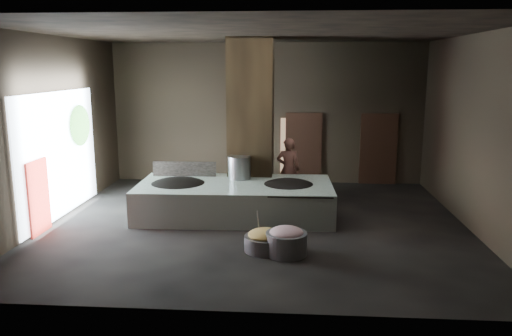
# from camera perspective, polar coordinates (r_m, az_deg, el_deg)

# --- Properties ---
(floor) EXTENTS (10.00, 9.00, 0.10)m
(floor) POSITION_cam_1_polar(r_m,az_deg,el_deg) (12.26, 0.12, -6.52)
(floor) COLOR black
(floor) RESTS_ON ground
(ceiling) EXTENTS (10.00, 9.00, 0.10)m
(ceiling) POSITION_cam_1_polar(r_m,az_deg,el_deg) (11.68, 0.13, 15.46)
(ceiling) COLOR black
(ceiling) RESTS_ON back_wall
(back_wall) EXTENTS (10.00, 0.10, 4.50)m
(back_wall) POSITION_cam_1_polar(r_m,az_deg,el_deg) (16.27, 1.26, 6.25)
(back_wall) COLOR black
(back_wall) RESTS_ON ground
(front_wall) EXTENTS (10.00, 0.10, 4.50)m
(front_wall) POSITION_cam_1_polar(r_m,az_deg,el_deg) (7.28, -2.41, -0.40)
(front_wall) COLOR black
(front_wall) RESTS_ON ground
(left_wall) EXTENTS (0.10, 9.00, 4.50)m
(left_wall) POSITION_cam_1_polar(r_m,az_deg,el_deg) (13.11, -22.53, 4.08)
(left_wall) COLOR black
(left_wall) RESTS_ON ground
(right_wall) EXTENTS (0.10, 9.00, 4.50)m
(right_wall) POSITION_cam_1_polar(r_m,az_deg,el_deg) (12.46, 24.02, 3.62)
(right_wall) COLOR black
(right_wall) RESTS_ON ground
(pillar) EXTENTS (1.20, 1.20, 4.50)m
(pillar) POSITION_cam_1_polar(r_m,az_deg,el_deg) (13.65, -0.57, 5.23)
(pillar) COLOR black
(pillar) RESTS_ON ground
(hearth_platform) EXTENTS (4.94, 2.45, 0.85)m
(hearth_platform) POSITION_cam_1_polar(r_m,az_deg,el_deg) (12.72, -2.40, -3.64)
(hearth_platform) COLOR silver
(hearth_platform) RESTS_ON ground
(platform_cap) EXTENTS (4.77, 2.29, 0.03)m
(platform_cap) POSITION_cam_1_polar(r_m,az_deg,el_deg) (12.62, -2.41, -1.92)
(platform_cap) COLOR black
(platform_cap) RESTS_ON hearth_platform
(wok_left) EXTENTS (1.54, 1.54, 0.42)m
(wok_left) POSITION_cam_1_polar(r_m,az_deg,el_deg) (12.83, -8.89, -2.13)
(wok_left) COLOR black
(wok_left) RESTS_ON hearth_platform
(wok_left_rim) EXTENTS (1.57, 1.57, 0.05)m
(wok_left_rim) POSITION_cam_1_polar(r_m,az_deg,el_deg) (12.82, -8.90, -1.82)
(wok_left_rim) COLOR black
(wok_left_rim) RESTS_ON hearth_platform
(wok_right) EXTENTS (1.43, 1.43, 0.40)m
(wok_right) POSITION_cam_1_polar(r_m,az_deg,el_deg) (12.60, 3.73, -2.26)
(wok_right) COLOR black
(wok_right) RESTS_ON hearth_platform
(wok_right_rim) EXTENTS (1.46, 1.46, 0.05)m
(wok_right_rim) POSITION_cam_1_polar(r_m,az_deg,el_deg) (12.59, 3.73, -1.95)
(wok_right_rim) COLOR black
(wok_right_rim) RESTS_ON hearth_platform
(stock_pot) EXTENTS (0.59, 0.59, 0.64)m
(stock_pot) POSITION_cam_1_polar(r_m,az_deg,el_deg) (13.08, -1.93, -0.03)
(stock_pot) COLOR gray
(stock_pot) RESTS_ON hearth_platform
(splash_guard) EXTENTS (1.70, 0.11, 0.42)m
(splash_guard) POSITION_cam_1_polar(r_m,az_deg,el_deg) (13.53, -8.17, -0.18)
(splash_guard) COLOR black
(splash_guard) RESTS_ON hearth_platform
(cook) EXTENTS (0.68, 0.46, 1.79)m
(cook) POSITION_cam_1_polar(r_m,az_deg,el_deg) (14.15, 3.72, -0.14)
(cook) COLOR #985B4D
(cook) RESTS_ON ground
(veg_basin) EXTENTS (1.11, 1.11, 0.32)m
(veg_basin) POSITION_cam_1_polar(r_m,az_deg,el_deg) (10.44, 1.03, -8.59)
(veg_basin) COLOR slate
(veg_basin) RESTS_ON ground
(veg_fill) EXTENTS (0.71, 0.71, 0.22)m
(veg_fill) POSITION_cam_1_polar(r_m,az_deg,el_deg) (10.38, 1.04, -7.60)
(veg_fill) COLOR #A7B557
(veg_fill) RESTS_ON veg_basin
(ladle) EXTENTS (0.05, 0.34, 0.61)m
(ladle) POSITION_cam_1_polar(r_m,az_deg,el_deg) (10.47, 0.26, -6.28)
(ladle) COLOR gray
(ladle) RESTS_ON veg_basin
(meat_basin) EXTENTS (0.93, 0.93, 0.46)m
(meat_basin) POSITION_cam_1_polar(r_m,az_deg,el_deg) (10.24, 3.49, -8.60)
(meat_basin) COLOR slate
(meat_basin) RESTS_ON ground
(meat_fill) EXTENTS (0.70, 0.70, 0.27)m
(meat_fill) POSITION_cam_1_polar(r_m,az_deg,el_deg) (10.17, 3.50, -7.44)
(meat_fill) COLOR #AB6674
(meat_fill) RESTS_ON meat_basin
(doorway_near) EXTENTS (1.18, 0.08, 2.38)m
(doorway_near) POSITION_cam_1_polar(r_m,az_deg,el_deg) (16.30, 5.45, 2.13)
(doorway_near) COLOR black
(doorway_near) RESTS_ON ground
(doorway_near_glow) EXTENTS (0.90, 0.04, 2.13)m
(doorway_near_glow) POSITION_cam_1_polar(r_m,az_deg,el_deg) (16.31, 4.39, 1.98)
(doorway_near_glow) COLOR #8C6647
(doorway_near_glow) RESTS_ON ground
(doorway_far) EXTENTS (1.18, 0.08, 2.38)m
(doorway_far) POSITION_cam_1_polar(r_m,az_deg,el_deg) (16.53, 13.80, 1.98)
(doorway_far) COLOR black
(doorway_far) RESTS_ON ground
(doorway_far_glow) EXTENTS (0.86, 0.04, 2.04)m
(doorway_far_glow) POSITION_cam_1_polar(r_m,az_deg,el_deg) (16.61, 13.56, 1.86)
(doorway_far_glow) COLOR #8C6647
(doorway_far_glow) RESTS_ON ground
(left_opening) EXTENTS (0.04, 4.20, 3.10)m
(left_opening) POSITION_cam_1_polar(r_m,az_deg,el_deg) (13.33, -21.55, 1.44)
(left_opening) COLOR white
(left_opening) RESTS_ON ground
(pavilion_sliver) EXTENTS (0.05, 0.90, 1.70)m
(pavilion_sliver) POSITION_cam_1_polar(r_m,az_deg,el_deg) (12.32, -23.59, -3.07)
(pavilion_sliver) COLOR maroon
(pavilion_sliver) RESTS_ON ground
(tree_silhouette) EXTENTS (0.28, 1.10, 1.10)m
(tree_silhouette) POSITION_cam_1_polar(r_m,az_deg,el_deg) (14.20, -19.47, 4.61)
(tree_silhouette) COLOR #194714
(tree_silhouette) RESTS_ON left_opening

